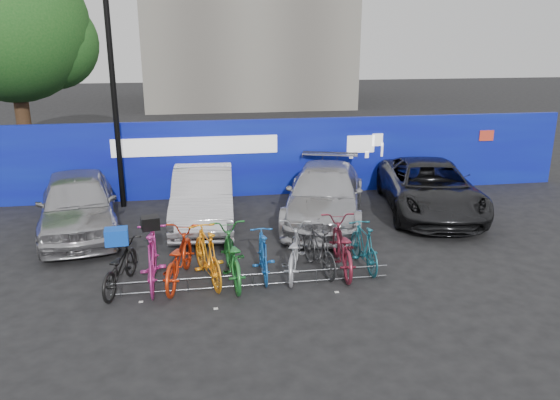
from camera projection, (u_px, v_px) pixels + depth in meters
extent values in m
plane|color=black|center=(250.00, 275.00, 11.59)|extent=(100.00, 100.00, 0.00)
cube|color=#0B0D9B|center=(229.00, 159.00, 16.91)|extent=(22.00, 0.15, 2.40)
cube|color=white|center=(196.00, 146.00, 16.53)|extent=(5.00, 0.02, 0.55)
cube|color=white|center=(361.00, 144.00, 17.36)|extent=(1.20, 0.02, 0.90)
cube|color=red|center=(487.00, 136.00, 17.97)|extent=(0.50, 0.02, 0.35)
cylinder|color=#382314|center=(23.00, 119.00, 19.39)|extent=(0.50, 0.50, 4.00)
sphere|color=#184D18|center=(10.00, 25.00, 18.45)|extent=(5.20, 5.20, 5.20)
sphere|color=#184D18|center=(52.00, 43.00, 19.10)|extent=(3.20, 3.20, 3.20)
cylinder|color=black|center=(115.00, 105.00, 15.33)|extent=(0.16, 0.16, 6.00)
cylinder|color=#595B60|center=(253.00, 274.00, 10.95)|extent=(5.60, 0.03, 0.03)
cylinder|color=#595B60|center=(254.00, 285.00, 11.01)|extent=(5.60, 0.03, 0.03)
cylinder|color=#595B60|center=(121.00, 290.00, 10.59)|extent=(0.03, 0.03, 0.28)
cylinder|color=#595B60|center=(188.00, 285.00, 10.79)|extent=(0.03, 0.03, 0.28)
cylinder|color=#595B60|center=(254.00, 281.00, 10.99)|extent=(0.03, 0.03, 0.28)
cylinder|color=#595B60|center=(316.00, 276.00, 11.18)|extent=(0.03, 0.03, 0.28)
cylinder|color=#595B60|center=(377.00, 272.00, 11.38)|extent=(0.03, 0.03, 0.28)
imported|color=#A2A1A6|center=(78.00, 204.00, 13.81)|extent=(2.63, 4.88, 1.58)
imported|color=silver|center=(203.00, 197.00, 14.59)|extent=(1.80, 4.54, 1.47)
imported|color=#B6B7BC|center=(325.00, 194.00, 14.85)|extent=(3.43, 5.38, 1.45)
imported|color=black|center=(430.00, 188.00, 15.49)|extent=(3.38, 5.57, 1.45)
imported|color=black|center=(119.00, 266.00, 10.84)|extent=(1.04, 1.92, 0.96)
imported|color=#C22E8B|center=(153.00, 257.00, 10.94)|extent=(0.61, 2.03, 1.21)
imported|color=red|center=(178.00, 258.00, 11.09)|extent=(1.14, 2.16, 1.08)
imported|color=orange|center=(207.00, 255.00, 11.14)|extent=(0.98, 2.00, 1.16)
imported|color=#227D2E|center=(232.00, 255.00, 11.18)|extent=(0.85, 2.14, 1.10)
imported|color=blue|center=(263.00, 254.00, 11.37)|extent=(0.53, 1.68, 1.00)
imported|color=#ADAFB6|center=(293.00, 251.00, 11.52)|extent=(1.15, 2.06, 1.02)
imported|color=#28292B|center=(319.00, 249.00, 11.63)|extent=(0.79, 1.74, 1.01)
imported|color=maroon|center=(341.00, 246.00, 11.68)|extent=(0.91, 2.16, 1.10)
imported|color=#196173|center=(364.00, 246.00, 11.81)|extent=(0.54, 1.69, 1.00)
cube|color=blue|center=(116.00, 236.00, 10.65)|extent=(0.47, 0.37, 0.32)
cube|color=black|center=(150.00, 223.00, 10.73)|extent=(0.40, 0.37, 0.26)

